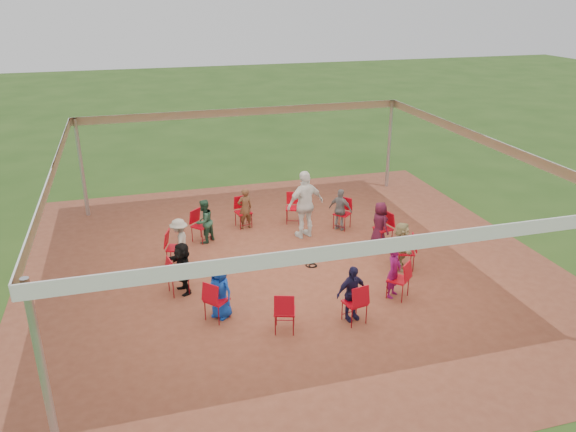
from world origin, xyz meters
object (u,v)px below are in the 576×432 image
object	(u,v)px
person_seated_5	(180,242)
person_seated_9	(394,271)
chair_4	(243,212)
chair_7	(178,276)
chair_0	(406,252)
cable_coil	(312,265)
chair_9	(285,311)
person_seated_1	(380,224)
person_seated_0	(401,246)
laptop	(394,247)
person_seated_2	(340,210)
person_seated_7	(220,291)
chair_3	(293,208)
person_seated_8	(352,293)
person_seated_4	(204,221)
chair_6	(175,248)
chair_1	(383,229)
chair_11	(398,279)
person_seated_6	(183,268)
person_seated_3	(245,208)
chair_8	(217,300)
chair_2	(342,214)
standing_person	(305,204)
chair_5	(201,226)
chair_10	(355,303)

from	to	relation	value
person_seated_5	person_seated_9	bearing A→B (deg)	75.00
chair_4	chair_7	xyz separation A→B (m)	(-2.21, -3.38, 0.00)
chair_0	cable_coil	distance (m)	2.34
chair_9	person_seated_1	size ratio (longest dim) A/B	0.74
person_seated_0	person_seated_5	world-z (taller)	same
person_seated_9	laptop	bearing A→B (deg)	21.53
person_seated_0	person_seated_2	world-z (taller)	same
person_seated_9	person_seated_7	bearing A→B (deg)	135.00
chair_0	chair_3	bearing A→B (deg)	45.00
chair_3	cable_coil	world-z (taller)	chair_3
person_seated_0	person_seated_8	size ratio (longest dim) A/B	1.00
person_seated_4	person_seated_8	distance (m)	5.28
chair_6	person_seated_9	xyz separation A→B (m)	(4.54, -2.92, 0.17)
chair_1	chair_11	xyz separation A→B (m)	(-0.89, -2.71, 0.00)
person_seated_6	chair_7	bearing A→B (deg)	-90.00
chair_11	laptop	bearing A→B (deg)	26.00
person_seated_1	chair_0	bearing A→B (deg)	169.58
person_seated_3	person_seated_6	world-z (taller)	same
person_seated_1	laptop	distance (m)	1.38
chair_0	person_seated_9	xyz separation A→B (m)	(-0.89, -1.15, 0.17)
person_seated_7	person_seated_3	bearing A→B (deg)	120.00
person_seated_9	chair_8	bearing A→B (deg)	136.23
person_seated_5	cable_coil	bearing A→B (deg)	90.61
chair_2	standing_person	distance (m)	1.34
chair_2	chair_5	distance (m)	4.04
chair_3	person_seated_3	size ratio (longest dim) A/B	0.74
person_seated_9	chair_1	bearing A→B (deg)	27.87
chair_1	person_seated_6	distance (m)	5.59
chair_4	chair_7	world-z (taller)	same
chair_10	person_seated_0	distance (m)	2.80
chair_7	laptop	distance (m)	5.24
chair_11	person_seated_9	size ratio (longest dim) A/B	0.74
chair_0	chair_10	size ratio (longest dim) A/B	1.00
chair_9	chair_10	distance (m)	1.48
person_seated_7	chair_10	bearing A→B (deg)	27.87
chair_10	person_seated_9	size ratio (longest dim) A/B	0.74
chair_2	person_seated_6	size ratio (longest dim) A/B	0.74
chair_10	person_seated_4	xyz separation A→B (m)	(-2.41, 4.83, 0.17)
chair_4	chair_5	world-z (taller)	same
person_seated_0	person_seated_2	distance (m)	2.73
person_seated_2	laptop	bearing A→B (deg)	146.96
person_seated_7	person_seated_8	world-z (taller)	same
chair_9	chair_7	bearing A→B (deg)	150.00
chair_3	person_seated_1	bearing A→B (deg)	147.87
person_seated_1	person_seated_5	size ratio (longest dim) A/B	1.00
chair_0	person_seated_8	bearing A→B (deg)	147.87
chair_1	chair_11	distance (m)	2.85
person_seated_6	laptop	size ratio (longest dim) A/B	3.23
chair_10	person_seated_9	bearing A→B (deg)	19.58
chair_10	person_seated_5	xyz separation A→B (m)	(-3.19, 3.64, 0.17)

